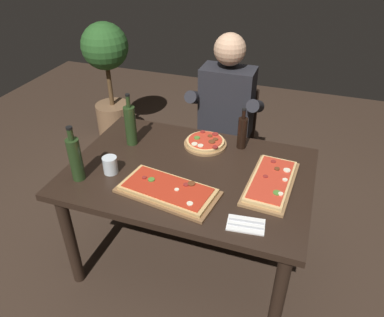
# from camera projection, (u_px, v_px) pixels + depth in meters

# --- Properties ---
(ground_plane) EXTENTS (6.40, 6.40, 0.00)m
(ground_plane) POSITION_uv_depth(u_px,v_px,m) (190.00, 257.00, 2.56)
(ground_plane) COLOR #38281E
(dining_table) EXTENTS (1.40, 0.96, 0.74)m
(dining_table) POSITION_uv_depth(u_px,v_px,m) (189.00, 183.00, 2.20)
(dining_table) COLOR black
(dining_table) RESTS_ON ground_plane
(pizza_rectangular_front) EXTENTS (0.57, 0.34, 0.05)m
(pizza_rectangular_front) POSITION_uv_depth(u_px,v_px,m) (168.00, 190.00, 1.96)
(pizza_rectangular_front) COLOR brown
(pizza_rectangular_front) RESTS_ON dining_table
(pizza_rectangular_left) EXTENTS (0.27, 0.50, 0.05)m
(pizza_rectangular_left) POSITION_uv_depth(u_px,v_px,m) (271.00, 182.00, 2.02)
(pizza_rectangular_left) COLOR olive
(pizza_rectangular_left) RESTS_ON dining_table
(pizza_round_far) EXTENTS (0.27, 0.27, 0.05)m
(pizza_round_far) POSITION_uv_depth(u_px,v_px,m) (205.00, 143.00, 2.37)
(pizza_round_far) COLOR olive
(pizza_round_far) RESTS_ON dining_table
(wine_bottle_dark) EXTENTS (0.07, 0.07, 0.33)m
(wine_bottle_dark) POSITION_uv_depth(u_px,v_px,m) (75.00, 158.00, 2.01)
(wine_bottle_dark) COLOR #233819
(wine_bottle_dark) RESTS_ON dining_table
(oil_bottle_amber) EXTENTS (0.06, 0.06, 0.27)m
(oil_bottle_amber) POSITION_uv_depth(u_px,v_px,m) (242.00, 132.00, 2.30)
(oil_bottle_amber) COLOR black
(oil_bottle_amber) RESTS_ON dining_table
(vinegar_bottle_green) EXTENTS (0.07, 0.07, 0.34)m
(vinegar_bottle_green) POSITION_uv_depth(u_px,v_px,m) (130.00, 125.00, 2.32)
(vinegar_bottle_green) COLOR #233819
(vinegar_bottle_green) RESTS_ON dining_table
(tumbler_near_camera) EXTENTS (0.08, 0.08, 0.10)m
(tumbler_near_camera) POSITION_uv_depth(u_px,v_px,m) (110.00, 165.00, 2.10)
(tumbler_near_camera) COLOR silver
(tumbler_near_camera) RESTS_ON dining_table
(napkin_cutlery_set) EXTENTS (0.19, 0.13, 0.01)m
(napkin_cutlery_set) POSITION_uv_depth(u_px,v_px,m) (246.00, 225.00, 1.77)
(napkin_cutlery_set) COLOR white
(napkin_cutlery_set) RESTS_ON dining_table
(diner_chair) EXTENTS (0.44, 0.44, 0.87)m
(diner_chair) POSITION_uv_depth(u_px,v_px,m) (227.00, 138.00, 2.96)
(diner_chair) COLOR black
(diner_chair) RESTS_ON ground_plane
(seated_diner) EXTENTS (0.53, 0.41, 1.33)m
(seated_diner) POSITION_uv_depth(u_px,v_px,m) (225.00, 116.00, 2.72)
(seated_diner) COLOR #23232D
(seated_diner) RESTS_ON ground_plane
(potted_plant_corner) EXTENTS (0.44, 0.44, 1.17)m
(potted_plant_corner) POSITION_uv_depth(u_px,v_px,m) (108.00, 73.00, 3.58)
(potted_plant_corner) COLOR #846042
(potted_plant_corner) RESTS_ON ground_plane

